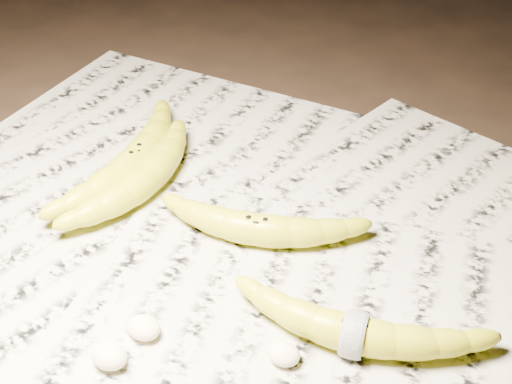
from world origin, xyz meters
The scene contains 10 objects.
ground centered at (0.00, 0.00, 0.00)m, with size 3.00×3.00×0.00m, color black.
newspaper_patch centered at (0.01, 0.02, 0.00)m, with size 0.90×0.70×0.01m, color #B8B39E.
banana_left_a centered at (-0.20, 0.05, 0.03)m, with size 0.23×0.06×0.04m, color gold, non-canonical shape.
banana_left_b centered at (-0.17, 0.03, 0.03)m, with size 0.20×0.06×0.04m, color gold, non-canonical shape.
banana_center centered at (-0.01, 0.02, 0.03)m, with size 0.19×0.06×0.04m, color gold, non-canonical shape.
banana_taped centered at (0.13, -0.07, 0.03)m, with size 0.21×0.06×0.04m, color gold, non-canonical shape.
measuring_tape centered at (0.13, -0.07, 0.03)m, with size 0.04×0.04×0.00m, color white.
flesh_chunk_a centered at (-0.04, -0.15, 0.02)m, with size 0.03×0.03×0.02m, color beige.
flesh_chunk_b centered at (-0.05, -0.19, 0.02)m, with size 0.03×0.03×0.02m, color beige.
flesh_chunk_c centered at (0.08, -0.11, 0.02)m, with size 0.03×0.02×0.02m, color beige.
Camera 1 is at (0.26, -0.48, 0.51)m, focal length 50.00 mm.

